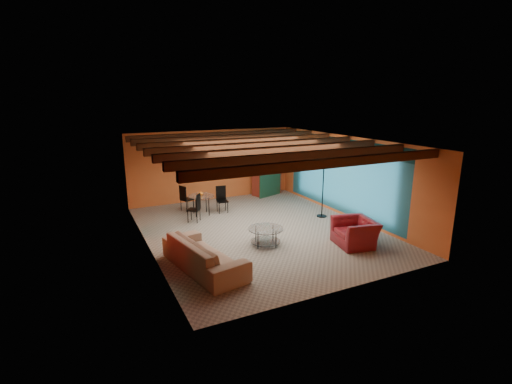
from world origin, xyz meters
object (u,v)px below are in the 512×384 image
dining_table (201,201)px  armoire (267,170)px  sofa (204,254)px  vase (200,186)px  floor_lamp (323,187)px  potted_plant (267,139)px  coffee_table (266,236)px  armchair (355,232)px

dining_table → armoire: (3.28, 1.44, 0.56)m
sofa → vase: bearing=-28.1°
sofa → floor_lamp: floor_lamp is taller
armoire → floor_lamp: (0.31, -3.43, 0.01)m
floor_lamp → vase: size_ratio=11.79×
sofa → armoire: (4.52, 5.48, 0.66)m
potted_plant → coffee_table: bearing=-117.9°
armoire → potted_plant: bearing=0.0°
armchair → dining_table: dining_table is taller
dining_table → vase: (0.00, 0.00, 0.55)m
coffee_table → floor_lamp: 3.27m
armchair → vase: (-2.92, 4.44, 0.65)m
coffee_table → armoire: armoire is taller
armchair → armoire: bearing=-172.3°
sofa → potted_plant: (4.52, 5.48, 1.94)m
sofa → armoire: bearing=-50.6°
armchair → dining_table: (-2.92, 4.44, 0.10)m
armchair → coffee_table: size_ratio=1.16×
armchair → dining_table: 5.31m
sofa → armoire: size_ratio=1.23×
vase → sofa: bearing=-107.0°
potted_plant → dining_table: bearing=-156.3°
sofa → armchair: size_ratio=2.25×
potted_plant → vase: potted_plant is taller
armoire → potted_plant: size_ratio=3.94×
sofa → dining_table: 4.22m
armoire → vase: size_ratio=11.70×
sofa → potted_plant: size_ratio=4.84×
sofa → vase: (1.23, 4.04, 0.65)m
armoire → floor_lamp: size_ratio=0.99×
armoire → coffee_table: bearing=-137.0°
dining_table → potted_plant: (3.28, 1.44, 1.84)m
armchair → floor_lamp: bearing=175.9°
dining_table → armoire: size_ratio=0.87×
sofa → armchair: 4.17m
dining_table → potted_plant: 4.03m
armchair → armoire: 5.93m
potted_plant → floor_lamp: bearing=-84.9°
armchair → armoire: (0.37, 5.88, 0.66)m
sofa → armoire: 7.13m
potted_plant → armchair: bearing=-93.6°
armchair → potted_plant: (0.37, 5.88, 1.94)m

